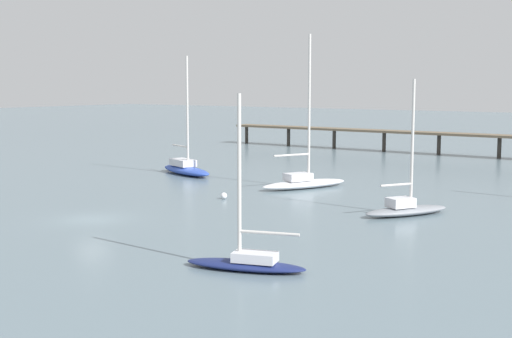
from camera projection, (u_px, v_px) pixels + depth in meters
The scene contains 7 objects.
ground_plane at pixel (93, 219), 46.84m from camera, with size 400.00×400.00×0.00m, color slate.
pier at pixel (498, 128), 85.08m from camera, with size 56.00×3.12×7.39m.
sailboat_navy at pixel (247, 259), 34.06m from camera, with size 6.41×3.49×8.71m.
sailboat_gray at pixel (406, 207), 48.27m from camera, with size 4.98×6.84×9.52m.
sailboat_white at pixel (304, 180), 60.81m from camera, with size 5.51×8.69×13.47m.
sailboat_blue at pixel (186, 167), 70.23m from camera, with size 8.80×5.21×11.96m.
mooring_buoy_mid at pixel (224, 196), 55.14m from camera, with size 0.52×0.52×0.52m, color silver.
Camera 1 is at (35.54, -31.35, 9.15)m, focal length 48.30 mm.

